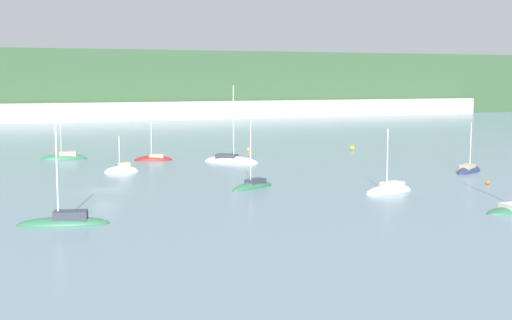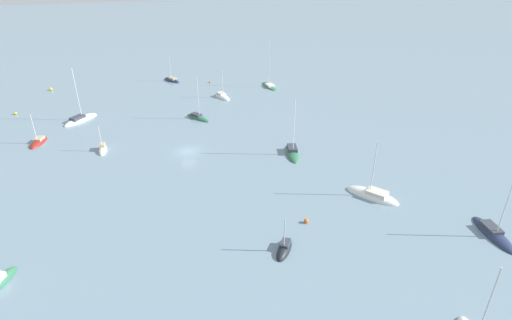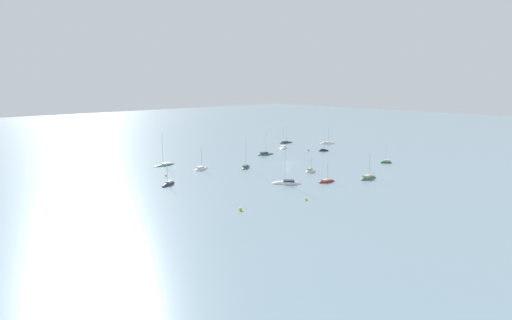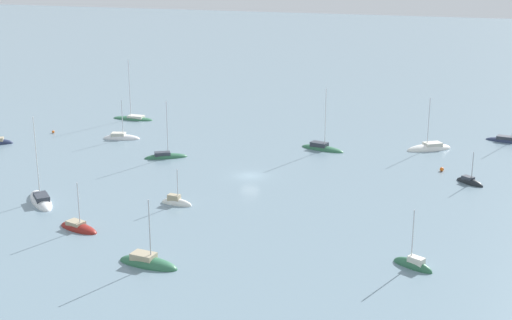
{
  "view_description": "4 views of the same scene",
  "coord_description": "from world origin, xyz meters",
  "px_view_note": "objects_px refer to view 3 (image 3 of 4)",
  "views": [
    {
      "loc": [
        -13.31,
        -82.35,
        12.81
      ],
      "look_at": [
        14.98,
        -10.12,
        3.97
      ],
      "focal_mm": 50.0,
      "sensor_mm": 36.0,
      "label": 1
    },
    {
      "loc": [
        -68.63,
        7.28,
        32.67
      ],
      "look_at": [
        -11.79,
        -9.83,
        2.48
      ],
      "focal_mm": 28.0,
      "sensor_mm": 36.0,
      "label": 2
    },
    {
      "loc": [
        108.96,
        99.74,
        30.14
      ],
      "look_at": [
        17.16,
        1.2,
        3.73
      ],
      "focal_mm": 28.0,
      "sensor_mm": 36.0,
      "label": 3
    },
    {
      "loc": [
        -35.96,
        97.6,
        32.81
      ],
      "look_at": [
        0.51,
        -4.18,
        1.32
      ],
      "focal_mm": 50.0,
      "sensor_mm": 36.0,
      "label": 4
    }
  ],
  "objects_px": {
    "sailboat_2": "(283,148)",
    "mooring_buoy_1": "(166,175)",
    "sailboat_5": "(326,182)",
    "sailboat_8": "(324,151)",
    "sailboat_6": "(311,172)",
    "sailboat_7": "(246,167)",
    "sailboat_13": "(201,169)",
    "mooring_buoy_3": "(306,199)",
    "sailboat_9": "(265,154)",
    "sailboat_10": "(287,183)",
    "sailboat_12": "(286,143)",
    "sailboat_1": "(164,165)",
    "sailboat_3": "(386,163)",
    "mooring_buoy_0": "(308,150)",
    "sailboat_11": "(327,144)",
    "sailboat_0": "(368,179)",
    "sailboat_4": "(168,185)",
    "mooring_buoy_2": "(240,209)"
  },
  "relations": [
    {
      "from": "sailboat_0",
      "to": "mooring_buoy_0",
      "type": "height_order",
      "value": "sailboat_0"
    },
    {
      "from": "sailboat_1",
      "to": "mooring_buoy_2",
      "type": "height_order",
      "value": "sailboat_1"
    },
    {
      "from": "sailboat_12",
      "to": "sailboat_4",
      "type": "bearing_deg",
      "value": -149.83
    },
    {
      "from": "sailboat_1",
      "to": "sailboat_4",
      "type": "height_order",
      "value": "sailboat_1"
    },
    {
      "from": "sailboat_5",
      "to": "sailboat_13",
      "type": "relative_size",
      "value": 0.85
    },
    {
      "from": "sailboat_9",
      "to": "mooring_buoy_3",
      "type": "relative_size",
      "value": 18.13
    },
    {
      "from": "sailboat_6",
      "to": "sailboat_12",
      "type": "relative_size",
      "value": 0.62
    },
    {
      "from": "sailboat_2",
      "to": "mooring_buoy_1",
      "type": "bearing_deg",
      "value": -26.03
    },
    {
      "from": "sailboat_5",
      "to": "mooring_buoy_3",
      "type": "relative_size",
      "value": 10.89
    },
    {
      "from": "sailboat_7",
      "to": "mooring_buoy_0",
      "type": "distance_m",
      "value": 44.78
    },
    {
      "from": "sailboat_4",
      "to": "sailboat_12",
      "type": "height_order",
      "value": "sailboat_12"
    },
    {
      "from": "sailboat_1",
      "to": "sailboat_10",
      "type": "xyz_separation_m",
      "value": [
        -12.98,
        48.96,
        -0.0
      ]
    },
    {
      "from": "mooring_buoy_0",
      "to": "mooring_buoy_3",
      "type": "bearing_deg",
      "value": 39.18
    },
    {
      "from": "sailboat_6",
      "to": "sailboat_1",
      "type": "bearing_deg",
      "value": 129.02
    },
    {
      "from": "mooring_buoy_2",
      "to": "sailboat_12",
      "type": "bearing_deg",
      "value": -142.89
    },
    {
      "from": "sailboat_7",
      "to": "mooring_buoy_0",
      "type": "relative_size",
      "value": 15.99
    },
    {
      "from": "sailboat_7",
      "to": "sailboat_13",
      "type": "bearing_deg",
      "value": 115.99
    },
    {
      "from": "sailboat_6",
      "to": "sailboat_11",
      "type": "height_order",
      "value": "sailboat_11"
    },
    {
      "from": "sailboat_6",
      "to": "sailboat_7",
      "type": "distance_m",
      "value": 23.26
    },
    {
      "from": "sailboat_9",
      "to": "mooring_buoy_0",
      "type": "distance_m",
      "value": 21.77
    },
    {
      "from": "sailboat_0",
      "to": "sailboat_10",
      "type": "relative_size",
      "value": 0.67
    },
    {
      "from": "sailboat_0",
      "to": "mooring_buoy_3",
      "type": "height_order",
      "value": "sailboat_0"
    },
    {
      "from": "sailboat_2",
      "to": "mooring_buoy_3",
      "type": "xyz_separation_m",
      "value": [
        55.58,
        60.46,
        0.23
      ]
    },
    {
      "from": "sailboat_0",
      "to": "sailboat_3",
      "type": "bearing_deg",
      "value": 23.02
    },
    {
      "from": "mooring_buoy_0",
      "to": "mooring_buoy_1",
      "type": "bearing_deg",
      "value": -0.22
    },
    {
      "from": "sailboat_7",
      "to": "sailboat_10",
      "type": "height_order",
      "value": "sailboat_10"
    },
    {
      "from": "sailboat_6",
      "to": "sailboat_11",
      "type": "bearing_deg",
      "value": 35.74
    },
    {
      "from": "sailboat_3",
      "to": "mooring_buoy_0",
      "type": "xyz_separation_m",
      "value": [
        0.65,
        -37.35,
        0.2
      ]
    },
    {
      "from": "sailboat_9",
      "to": "sailboat_10",
      "type": "distance_m",
      "value": 49.14
    },
    {
      "from": "sailboat_5",
      "to": "mooring_buoy_0",
      "type": "bearing_deg",
      "value": 60.37
    },
    {
      "from": "sailboat_4",
      "to": "mooring_buoy_2",
      "type": "xyz_separation_m",
      "value": [
        0.01,
        32.89,
        0.32
      ]
    },
    {
      "from": "sailboat_5",
      "to": "sailboat_8",
      "type": "height_order",
      "value": "sailboat_5"
    },
    {
      "from": "sailboat_5",
      "to": "mooring_buoy_0",
      "type": "relative_size",
      "value": 10.69
    },
    {
      "from": "mooring_buoy_1",
      "to": "sailboat_10",
      "type": "bearing_deg",
      "value": 122.7
    },
    {
      "from": "sailboat_1",
      "to": "mooring_buoy_1",
      "type": "height_order",
      "value": "sailboat_1"
    },
    {
      "from": "sailboat_12",
      "to": "mooring_buoy_3",
      "type": "distance_m",
      "value": 98.38
    },
    {
      "from": "mooring_buoy_1",
      "to": "sailboat_8",
      "type": "bearing_deg",
      "value": 176.13
    },
    {
      "from": "sailboat_4",
      "to": "mooring_buoy_2",
      "type": "relative_size",
      "value": 9.63
    },
    {
      "from": "sailboat_0",
      "to": "sailboat_11",
      "type": "xyz_separation_m",
      "value": [
        -49.59,
        -53.34,
        -0.02
      ]
    },
    {
      "from": "mooring_buoy_1",
      "to": "mooring_buoy_3",
      "type": "relative_size",
      "value": 0.84
    },
    {
      "from": "sailboat_11",
      "to": "mooring_buoy_0",
      "type": "bearing_deg",
      "value": -131.89
    },
    {
      "from": "sailboat_11",
      "to": "sailboat_5",
      "type": "bearing_deg",
      "value": -111.68
    },
    {
      "from": "sailboat_0",
      "to": "mooring_buoy_3",
      "type": "bearing_deg",
      "value": -172.85
    },
    {
      "from": "sailboat_6",
      "to": "mooring_buoy_1",
      "type": "relative_size",
      "value": 11.08
    },
    {
      "from": "sailboat_2",
      "to": "sailboat_11",
      "type": "relative_size",
      "value": 0.9
    },
    {
      "from": "sailboat_12",
      "to": "sailboat_13",
      "type": "bearing_deg",
      "value": -152.54
    },
    {
      "from": "sailboat_13",
      "to": "mooring_buoy_3",
      "type": "bearing_deg",
      "value": -106.14
    },
    {
      "from": "sailboat_9",
      "to": "mooring_buoy_2",
      "type": "height_order",
      "value": "sailboat_9"
    },
    {
      "from": "sailboat_5",
      "to": "sailboat_8",
      "type": "distance_m",
      "value": 56.61
    },
    {
      "from": "sailboat_3",
      "to": "sailboat_10",
      "type": "xyz_separation_m",
      "value": [
        50.96,
        -4.16,
        -0.01
      ]
    }
  ]
}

